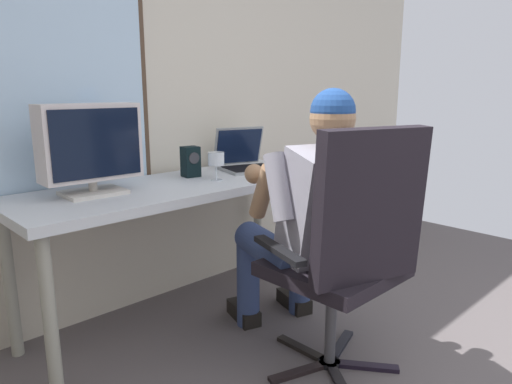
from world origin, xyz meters
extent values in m
cube|color=beige|center=(0.00, 2.66, 1.30)|extent=(5.00, 0.06, 2.59)
cube|color=#4C3828|center=(-0.72, 2.63, 1.27)|extent=(0.98, 0.01, 1.13)
cube|color=silver|center=(-0.72, 2.62, 1.27)|extent=(0.92, 0.02, 1.07)
cylinder|color=gray|center=(-1.04, 2.05, 0.36)|extent=(0.06, 0.06, 0.71)
cylinder|color=gray|center=(0.54, 2.05, 0.36)|extent=(0.06, 0.06, 0.71)
cylinder|color=gray|center=(-1.04, 2.53, 0.36)|extent=(0.06, 0.06, 0.71)
cylinder|color=gray|center=(0.54, 2.53, 0.36)|extent=(0.06, 0.06, 0.71)
cube|color=silver|center=(-0.25, 2.29, 0.73)|extent=(1.72, 0.62, 0.04)
cube|color=black|center=(-0.20, 1.50, 0.01)|extent=(0.31, 0.14, 0.02)
cube|color=black|center=(-0.14, 1.33, 0.01)|extent=(0.22, 0.28, 0.02)
cube|color=black|center=(0.04, 1.33, 0.01)|extent=(0.22, 0.27, 0.02)
cube|color=black|center=(0.10, 1.50, 0.01)|extent=(0.31, 0.14, 0.02)
cube|color=black|center=(-0.05, 1.61, 0.01)|extent=(0.05, 0.31, 0.02)
cylinder|color=black|center=(-0.05, 1.45, 0.01)|extent=(0.10, 0.10, 0.02)
cylinder|color=#3F3F44|center=(-0.05, 1.45, 0.23)|extent=(0.05, 0.05, 0.43)
cube|color=black|center=(-0.05, 1.45, 0.47)|extent=(0.50, 0.50, 0.06)
cube|color=black|center=(-0.12, 1.24, 0.80)|extent=(0.49, 0.24, 0.60)
cube|color=black|center=(0.21, 1.37, 0.60)|extent=(0.15, 0.35, 0.02)
cube|color=black|center=(-0.31, 1.54, 0.60)|extent=(0.15, 0.35, 0.02)
cylinder|color=navy|center=(0.17, 1.66, 0.50)|extent=(0.29, 0.50, 0.15)
cylinder|color=navy|center=(0.25, 1.89, 0.25)|extent=(0.12, 0.12, 0.50)
cube|color=black|center=(0.27, 1.95, 0.04)|extent=(0.17, 0.26, 0.08)
cylinder|color=navy|center=(-0.13, 1.76, 0.50)|extent=(0.29, 0.50, 0.15)
cylinder|color=navy|center=(-0.06, 1.99, 0.25)|extent=(0.12, 0.12, 0.50)
cube|color=black|center=(-0.04, 2.05, 0.04)|extent=(0.17, 0.26, 0.08)
cube|color=gray|center=(-0.05, 1.48, 0.74)|extent=(0.46, 0.41, 0.53)
sphere|color=#A67B57|center=(-0.05, 1.48, 1.11)|extent=(0.19, 0.19, 0.19)
sphere|color=navy|center=(-0.05, 1.48, 1.14)|extent=(0.19, 0.19, 0.19)
cylinder|color=gray|center=(0.17, 1.46, 0.84)|extent=(0.15, 0.23, 0.29)
cylinder|color=#A67B57|center=(0.20, 1.55, 0.70)|extent=(0.11, 0.15, 0.27)
sphere|color=#A67B57|center=(0.21, 1.59, 0.67)|extent=(0.09, 0.09, 0.09)
cylinder|color=gray|center=(-0.24, 1.60, 0.84)|extent=(0.14, 0.20, 0.29)
cylinder|color=#A67B57|center=(-0.20, 1.73, 0.79)|extent=(0.13, 0.21, 0.26)
sphere|color=#A67B57|center=(-0.17, 1.82, 0.85)|extent=(0.09, 0.09, 0.09)
cube|color=beige|center=(-0.70, 2.35, 0.77)|extent=(0.27, 0.22, 0.02)
cylinder|color=beige|center=(-0.70, 2.35, 0.80)|extent=(0.04, 0.04, 0.05)
cube|color=silver|center=(-0.70, 2.35, 1.00)|extent=(0.45, 0.17, 0.34)
cube|color=black|center=(-0.70, 2.26, 1.00)|extent=(0.40, 0.02, 0.30)
cube|color=gray|center=(0.26, 2.31, 0.76)|extent=(0.37, 0.33, 0.02)
cube|color=black|center=(0.26, 2.31, 0.77)|extent=(0.34, 0.29, 0.00)
cube|color=gray|center=(0.30, 2.46, 0.89)|extent=(0.32, 0.16, 0.23)
cube|color=#0F1933|center=(0.30, 2.45, 0.88)|extent=(0.30, 0.15, 0.21)
cylinder|color=silver|center=(-0.08, 2.21, 0.76)|extent=(0.06, 0.06, 0.00)
cylinder|color=silver|center=(-0.08, 2.21, 0.80)|extent=(0.01, 0.01, 0.08)
cylinder|color=silver|center=(-0.08, 2.21, 0.87)|extent=(0.09, 0.09, 0.07)
cylinder|color=#4C0919|center=(-0.08, 2.21, 0.85)|extent=(0.08, 0.08, 0.03)
cube|color=black|center=(-0.11, 2.39, 0.84)|extent=(0.10, 0.09, 0.17)
cylinder|color=#333338|center=(-0.12, 2.35, 0.87)|extent=(0.06, 0.02, 0.06)
camera|label=1|loc=(-1.62, 0.31, 1.23)|focal=32.74mm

